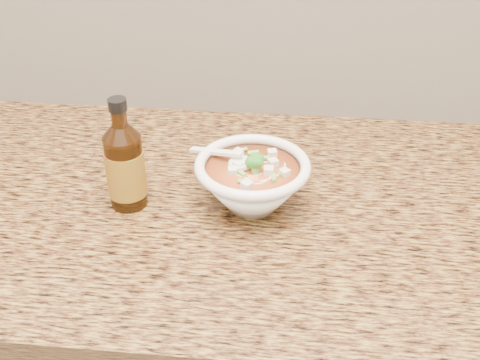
# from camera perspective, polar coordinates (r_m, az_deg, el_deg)

# --- Properties ---
(counter_slab) EXTENTS (4.00, 0.68, 0.04)m
(counter_slab) POSITION_cam_1_polar(r_m,az_deg,el_deg) (1.02, 0.29, -2.57)
(counter_slab) COLOR olive
(counter_slab) RESTS_ON cabinet
(soup_bowl) EXTENTS (0.20, 0.19, 0.10)m
(soup_bowl) POSITION_cam_1_polar(r_m,az_deg,el_deg) (0.97, 1.17, -0.27)
(soup_bowl) COLOR white
(soup_bowl) RESTS_ON counter_slab
(hot_sauce_bottle) EXTENTS (0.07, 0.07, 0.19)m
(hot_sauce_bottle) POSITION_cam_1_polar(r_m,az_deg,el_deg) (0.97, -10.84, 1.27)
(hot_sauce_bottle) COLOR #3E1F08
(hot_sauce_bottle) RESTS_ON counter_slab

